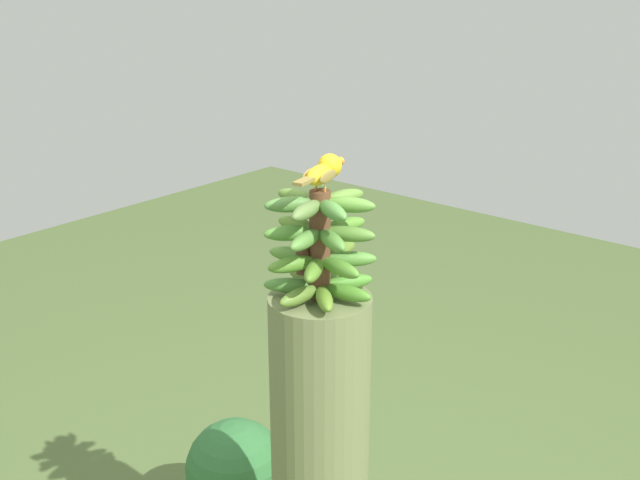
{
  "coord_description": "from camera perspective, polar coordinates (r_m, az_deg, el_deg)",
  "views": [
    {
      "loc": [
        1.35,
        1.14,
        1.91
      ],
      "look_at": [
        0.0,
        0.0,
        1.27
      ],
      "focal_mm": 43.88,
      "sensor_mm": 36.0,
      "label": 1
    }
  ],
  "objects": [
    {
      "name": "tropical_shrub",
      "position": [
        2.82,
        -6.19,
        -16.22
      ],
      "size": [
        0.34,
        0.34,
        0.43
      ],
      "color": "brown",
      "rests_on": "ground"
    },
    {
      "name": "perched_bird",
      "position": [
        1.85,
        0.32,
        5.07
      ],
      "size": [
        0.21,
        0.07,
        0.08
      ],
      "color": "#C68933",
      "rests_on": "banana_bunch"
    },
    {
      "name": "banana_bunch",
      "position": [
        1.89,
        -0.03,
        -0.4
      ],
      "size": [
        0.28,
        0.28,
        0.27
      ],
      "color": "brown",
      "rests_on": "banana_tree"
    }
  ]
}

